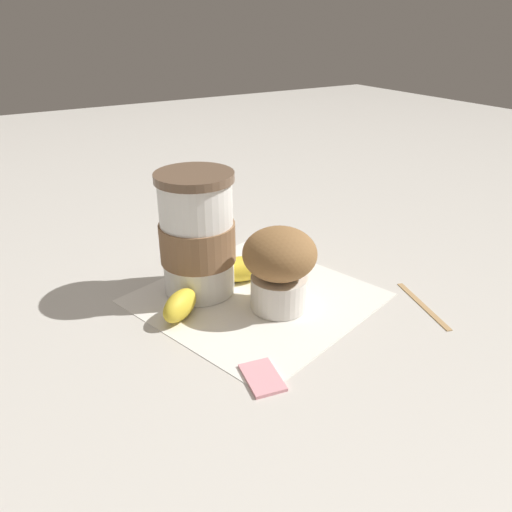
# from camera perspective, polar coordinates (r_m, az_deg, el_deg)

# --- Properties ---
(ground_plane) EXTENTS (3.00, 3.00, 0.00)m
(ground_plane) POSITION_cam_1_polar(r_m,az_deg,el_deg) (0.62, 0.00, -4.80)
(ground_plane) COLOR beige
(paper_napkin) EXTENTS (0.31, 0.31, 0.00)m
(paper_napkin) POSITION_cam_1_polar(r_m,az_deg,el_deg) (0.62, 0.00, -4.75)
(paper_napkin) COLOR white
(paper_napkin) RESTS_ON ground_plane
(coffee_cup) EXTENTS (0.09, 0.09, 0.15)m
(coffee_cup) POSITION_cam_1_polar(r_m,az_deg,el_deg) (0.60, -6.72, 2.31)
(coffee_cup) COLOR white
(coffee_cup) RESTS_ON paper_napkin
(muffin) EXTENTS (0.09, 0.09, 0.10)m
(muffin) POSITION_cam_1_polar(r_m,az_deg,el_deg) (0.57, 2.70, -1.03)
(muffin) COLOR white
(muffin) RESTS_ON paper_napkin
(banana) EXTENTS (0.22, 0.09, 0.03)m
(banana) POSITION_cam_1_polar(r_m,az_deg,el_deg) (0.62, -3.24, -2.59)
(banana) COLOR yellow
(banana) RESTS_ON paper_napkin
(sugar_packet) EXTENTS (0.04, 0.05, 0.01)m
(sugar_packet) POSITION_cam_1_polar(r_m,az_deg,el_deg) (0.49, 0.72, -13.56)
(sugar_packet) COLOR pink
(sugar_packet) RESTS_ON ground_plane
(wooden_stirrer) EXTENTS (0.04, 0.11, 0.00)m
(wooden_stirrer) POSITION_cam_1_polar(r_m,az_deg,el_deg) (0.63, 18.53, -5.34)
(wooden_stirrer) COLOR tan
(wooden_stirrer) RESTS_ON ground_plane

